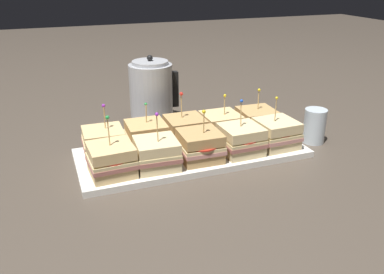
{
  "coord_description": "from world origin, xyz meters",
  "views": [
    {
      "loc": [
        -0.38,
        -1.01,
        0.51
      ],
      "look_at": [
        0.0,
        0.0,
        0.06
      ],
      "focal_mm": 38.0,
      "sensor_mm": 36.0,
      "label": 1
    }
  ],
  "objects_px": {
    "sandwich_front_right": "(241,140)",
    "kettle_steel": "(152,93)",
    "sandwich_front_far_left": "(111,160)",
    "sandwich_front_left": "(157,153)",
    "sandwich_front_center": "(199,146)",
    "sandwich_back_left": "(146,136)",
    "sandwich_front_far_right": "(276,134)",
    "drinking_glass": "(314,126)",
    "serving_platter": "(192,153)",
    "sandwich_back_far_left": "(104,142)",
    "sandwich_back_right": "(221,125)",
    "sandwich_back_center": "(184,131)",
    "sandwich_back_far_right": "(257,121)"
  },
  "relations": [
    {
      "from": "sandwich_front_right",
      "to": "kettle_steel",
      "type": "height_order",
      "value": "kettle_steel"
    },
    {
      "from": "sandwich_front_far_left",
      "to": "sandwich_front_left",
      "type": "bearing_deg",
      "value": 0.0
    },
    {
      "from": "sandwich_front_center",
      "to": "sandwich_back_left",
      "type": "distance_m",
      "value": 0.17
    },
    {
      "from": "sandwich_front_left",
      "to": "sandwich_front_far_right",
      "type": "distance_m",
      "value": 0.37
    },
    {
      "from": "sandwich_front_center",
      "to": "sandwich_back_left",
      "type": "height_order",
      "value": "sandwich_front_center"
    },
    {
      "from": "kettle_steel",
      "to": "drinking_glass",
      "type": "xyz_separation_m",
      "value": [
        0.43,
        -0.34,
        -0.05
      ]
    },
    {
      "from": "sandwich_front_far_right",
      "to": "sandwich_back_left",
      "type": "bearing_deg",
      "value": 162.12
    },
    {
      "from": "sandwich_front_far_left",
      "to": "serving_platter",
      "type": "bearing_deg",
      "value": 14.71
    },
    {
      "from": "serving_platter",
      "to": "sandwich_front_left",
      "type": "height_order",
      "value": "sandwich_front_left"
    },
    {
      "from": "sandwich_front_left",
      "to": "sandwich_back_far_left",
      "type": "bearing_deg",
      "value": 133.45
    },
    {
      "from": "sandwich_back_left",
      "to": "sandwich_back_right",
      "type": "height_order",
      "value": "sandwich_back_right"
    },
    {
      "from": "sandwich_front_right",
      "to": "drinking_glass",
      "type": "bearing_deg",
      "value": 5.54
    },
    {
      "from": "sandwich_back_far_left",
      "to": "drinking_glass",
      "type": "height_order",
      "value": "sandwich_back_far_left"
    },
    {
      "from": "sandwich_front_far_right",
      "to": "sandwich_back_center",
      "type": "height_order",
      "value": "sandwich_back_center"
    },
    {
      "from": "sandwich_back_center",
      "to": "drinking_glass",
      "type": "relative_size",
      "value": 1.47
    },
    {
      "from": "sandwich_front_center",
      "to": "sandwich_front_right",
      "type": "relative_size",
      "value": 0.92
    },
    {
      "from": "sandwich_front_far_left",
      "to": "sandwich_back_right",
      "type": "distance_m",
      "value": 0.38
    },
    {
      "from": "sandwich_front_far_left",
      "to": "sandwich_front_far_right",
      "type": "relative_size",
      "value": 1.03
    },
    {
      "from": "sandwich_front_far_left",
      "to": "sandwich_back_far_right",
      "type": "relative_size",
      "value": 1.1
    },
    {
      "from": "sandwich_front_left",
      "to": "sandwich_front_center",
      "type": "bearing_deg",
      "value": 0.75
    },
    {
      "from": "sandwich_front_left",
      "to": "sandwich_back_far_left",
      "type": "height_order",
      "value": "sandwich_front_left"
    },
    {
      "from": "sandwich_back_far_left",
      "to": "drinking_glass",
      "type": "bearing_deg",
      "value": -8.76
    },
    {
      "from": "serving_platter",
      "to": "sandwich_front_far_left",
      "type": "distance_m",
      "value": 0.26
    },
    {
      "from": "sandwich_front_left",
      "to": "drinking_glass",
      "type": "xyz_separation_m",
      "value": [
        0.52,
        0.03,
        -0.0
      ]
    },
    {
      "from": "sandwich_back_left",
      "to": "kettle_steel",
      "type": "relative_size",
      "value": 0.58
    },
    {
      "from": "sandwich_back_far_left",
      "to": "sandwich_back_far_right",
      "type": "bearing_deg",
      "value": -0.05
    },
    {
      "from": "sandwich_front_center",
      "to": "sandwich_front_far_right",
      "type": "xyz_separation_m",
      "value": [
        0.25,
        0.0,
        -0.0
      ]
    },
    {
      "from": "sandwich_front_right",
      "to": "sandwich_back_center",
      "type": "height_order",
      "value": "same"
    },
    {
      "from": "sandwich_front_center",
      "to": "kettle_steel",
      "type": "xyz_separation_m",
      "value": [
        -0.03,
        0.37,
        0.05
      ]
    },
    {
      "from": "sandwich_front_far_left",
      "to": "sandwich_front_far_right",
      "type": "xyz_separation_m",
      "value": [
        0.49,
        0.0,
        -0.0
      ]
    },
    {
      "from": "sandwich_back_far_left",
      "to": "sandwich_back_center",
      "type": "distance_m",
      "value": 0.24
    },
    {
      "from": "sandwich_back_far_right",
      "to": "sandwich_front_left",
      "type": "bearing_deg",
      "value": -161.36
    },
    {
      "from": "sandwich_front_far_left",
      "to": "drinking_glass",
      "type": "bearing_deg",
      "value": 2.39
    },
    {
      "from": "sandwich_back_right",
      "to": "kettle_steel",
      "type": "distance_m",
      "value": 0.29
    },
    {
      "from": "sandwich_front_far_left",
      "to": "sandwich_back_far_left",
      "type": "distance_m",
      "value": 0.12
    },
    {
      "from": "sandwich_front_left",
      "to": "sandwich_front_right",
      "type": "bearing_deg",
      "value": 0.12
    },
    {
      "from": "sandwich_front_left",
      "to": "sandwich_front_far_right",
      "type": "xyz_separation_m",
      "value": [
        0.37,
        0.0,
        0.0
      ]
    },
    {
      "from": "sandwich_front_far_right",
      "to": "sandwich_back_left",
      "type": "xyz_separation_m",
      "value": [
        -0.36,
        0.12,
        0.0
      ]
    },
    {
      "from": "serving_platter",
      "to": "sandwich_back_center",
      "type": "relative_size",
      "value": 4.15
    },
    {
      "from": "serving_platter",
      "to": "sandwich_back_left",
      "type": "distance_m",
      "value": 0.14
    },
    {
      "from": "sandwich_front_far_right",
      "to": "sandwich_back_right",
      "type": "distance_m",
      "value": 0.17
    },
    {
      "from": "kettle_steel",
      "to": "sandwich_front_left",
      "type": "bearing_deg",
      "value": -103.72
    },
    {
      "from": "sandwich_front_left",
      "to": "kettle_steel",
      "type": "relative_size",
      "value": 0.64
    },
    {
      "from": "serving_platter",
      "to": "sandwich_back_far_right",
      "type": "bearing_deg",
      "value": 13.9
    },
    {
      "from": "sandwich_front_left",
      "to": "drinking_glass",
      "type": "relative_size",
      "value": 1.44
    },
    {
      "from": "sandwich_back_right",
      "to": "kettle_steel",
      "type": "xyz_separation_m",
      "value": [
        -0.15,
        0.24,
        0.05
      ]
    },
    {
      "from": "sandwich_back_right",
      "to": "sandwich_back_far_right",
      "type": "bearing_deg",
      "value": -1.39
    },
    {
      "from": "sandwich_front_far_left",
      "to": "sandwich_back_far_right",
      "type": "height_order",
      "value": "sandwich_front_far_left"
    },
    {
      "from": "sandwich_front_center",
      "to": "sandwich_front_far_right",
      "type": "relative_size",
      "value": 0.95
    },
    {
      "from": "sandwich_front_right",
      "to": "drinking_glass",
      "type": "relative_size",
      "value": 1.47
    }
  ]
}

